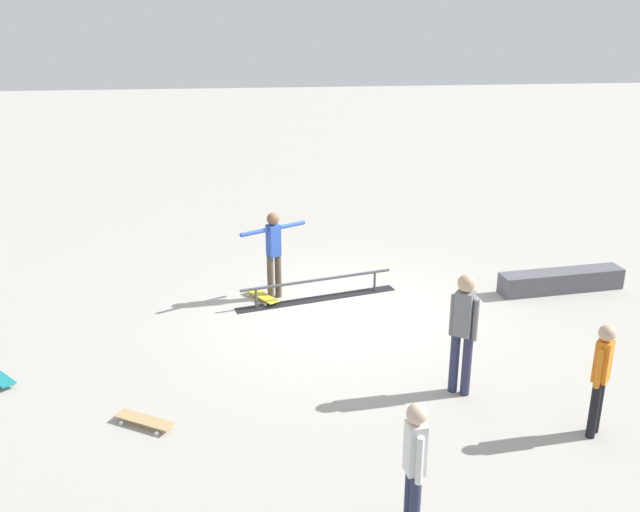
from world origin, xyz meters
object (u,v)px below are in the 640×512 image
(bystander_orange_shirt, at_px, (601,374))
(loose_skateboard_natural, at_px, (144,420))
(bystander_white_shirt, at_px, (414,464))
(skater_main, at_px, (274,249))
(bystander_grey_shirt, at_px, (463,328))
(grind_rail, at_px, (317,290))
(skate_ledge, at_px, (561,281))
(skateboard_main, at_px, (262,296))

(bystander_orange_shirt, distance_m, loose_skateboard_natural, 5.60)
(bystander_white_shirt, xyz_separation_m, bystander_orange_shirt, (-2.61, -1.49, -0.02))
(skater_main, bearing_deg, bystander_orange_shirt, 100.69)
(bystander_grey_shirt, distance_m, bystander_orange_shirt, 1.77)
(bystander_orange_shirt, bearing_deg, bystander_white_shirt, -17.18)
(grind_rail, bearing_deg, skater_main, -26.39)
(skater_main, bearing_deg, skate_ledge, 149.41)
(bystander_white_shirt, relative_size, bystander_grey_shirt, 0.88)
(skateboard_main, bearing_deg, grind_rail, 53.18)
(skate_ledge, bearing_deg, bystander_grey_shirt, 48.88)
(bystander_grey_shirt, bearing_deg, bystander_white_shirt, 100.45)
(grind_rail, xyz_separation_m, loose_skateboard_natural, (2.54, 3.67, -0.10))
(bystander_white_shirt, bearing_deg, bystander_orange_shirt, 114.32)
(bystander_grey_shirt, distance_m, loose_skateboard_natural, 4.25)
(grind_rail, height_order, bystander_orange_shirt, bystander_orange_shirt)
(loose_skateboard_natural, bearing_deg, bystander_grey_shirt, 35.51)
(skater_main, xyz_separation_m, bystander_grey_shirt, (-2.34, 3.46, 0.06))
(skateboard_main, bearing_deg, bystander_white_shirt, -19.59)
(bystander_orange_shirt, bearing_deg, loose_skateboard_natural, -54.76)
(bystander_grey_shirt, relative_size, bystander_orange_shirt, 1.16)
(grind_rail, relative_size, bystander_white_shirt, 1.91)
(bystander_grey_shirt, xyz_separation_m, loose_skateboard_natural, (4.14, 0.37, -0.90))
(skate_ledge, bearing_deg, bystander_white_shirt, 55.14)
(skate_ledge, xyz_separation_m, bystander_grey_shirt, (2.83, 3.25, 0.78))
(skate_ledge, relative_size, skateboard_main, 2.94)
(grind_rail, relative_size, skateboard_main, 3.70)
(skate_ledge, height_order, skateboard_main, skate_ledge)
(loose_skateboard_natural, bearing_deg, grind_rail, 85.80)
(grind_rail, relative_size, loose_skateboard_natural, 3.67)
(skateboard_main, distance_m, loose_skateboard_natural, 4.07)
(skater_main, xyz_separation_m, skateboard_main, (0.23, 0.07, -0.84))
(skater_main, bearing_deg, grind_rail, 140.00)
(skater_main, relative_size, loose_skateboard_natural, 1.98)
(skater_main, distance_m, skateboard_main, 0.87)
(skater_main, distance_m, bystander_orange_shirt, 5.89)
(skateboard_main, height_order, loose_skateboard_natural, same)
(skater_main, bearing_deg, bystander_white_shirt, 71.98)
(skateboard_main, xyz_separation_m, bystander_orange_shirt, (-3.92, 4.51, 0.76))
(grind_rail, xyz_separation_m, bystander_grey_shirt, (-1.60, 3.31, 0.80))
(grind_rail, distance_m, skateboard_main, 0.97)
(skateboard_main, xyz_separation_m, bystander_grey_shirt, (-2.57, 3.39, 0.90))
(bystander_orange_shirt, bearing_deg, grind_rail, -103.19)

